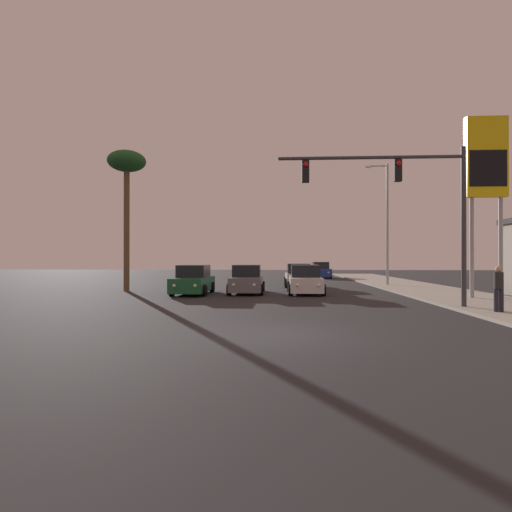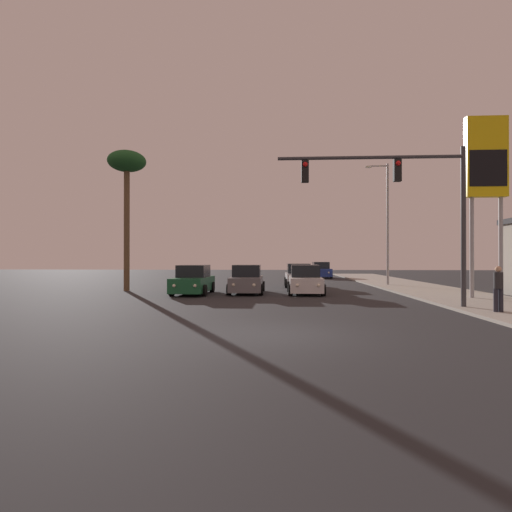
% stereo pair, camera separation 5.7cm
% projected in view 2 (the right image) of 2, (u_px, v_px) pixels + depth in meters
% --- Properties ---
extents(ground_plane, '(120.00, 120.00, 0.00)m').
position_uv_depth(ground_plane, '(276.00, 335.00, 10.83)').
color(ground_plane, '#28282B').
extents(sidewalk_right, '(5.00, 60.00, 0.12)m').
position_uv_depth(sidewalk_right, '(463.00, 298.00, 20.29)').
color(sidewalk_right, '#9E998E').
rests_on(sidewalk_right, ground).
extents(car_white, '(2.04, 4.32, 1.68)m').
position_uv_depth(car_white, '(305.00, 281.00, 23.38)').
color(car_white, silver).
rests_on(car_white, ground).
extents(car_green, '(2.04, 4.33, 1.68)m').
position_uv_depth(car_green, '(193.00, 281.00, 23.09)').
color(car_green, '#195933').
rests_on(car_green, ground).
extents(car_blue, '(2.04, 4.33, 1.68)m').
position_uv_depth(car_blue, '(321.00, 271.00, 42.14)').
color(car_blue, navy).
rests_on(car_blue, ground).
extents(car_silver, '(2.04, 4.32, 1.68)m').
position_uv_depth(car_silver, '(299.00, 276.00, 29.08)').
color(car_silver, '#B7B7BC').
rests_on(car_silver, ground).
extents(car_grey, '(2.04, 4.32, 1.68)m').
position_uv_depth(car_grey, '(247.00, 280.00, 23.68)').
color(car_grey, slate).
rests_on(car_grey, ground).
extents(traffic_light_mast, '(7.62, 0.36, 6.50)m').
position_uv_depth(traffic_light_mast, '(408.00, 193.00, 16.28)').
color(traffic_light_mast, '#38383D').
rests_on(traffic_light_mast, sidewalk_right).
extents(street_lamp, '(1.74, 0.24, 9.00)m').
position_uv_depth(street_lamp, '(386.00, 217.00, 29.70)').
color(street_lamp, '#99999E').
rests_on(street_lamp, sidewalk_right).
extents(gas_station_sign, '(2.00, 0.42, 9.00)m').
position_uv_depth(gas_station_sign, '(486.00, 167.00, 19.81)').
color(gas_station_sign, '#99999E').
rests_on(gas_station_sign, sidewalk_right).
extents(pedestrian_on_sidewalk, '(0.34, 0.32, 1.67)m').
position_uv_depth(pedestrian_on_sidewalk, '(498.00, 287.00, 14.55)').
color(pedestrian_on_sidewalk, '#23232D').
rests_on(pedestrian_on_sidewalk, sidewalk_right).
extents(palm_tree_near, '(2.40, 2.40, 8.92)m').
position_uv_depth(palm_tree_near, '(127.00, 169.00, 25.37)').
color(palm_tree_near, brown).
rests_on(palm_tree_near, ground).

